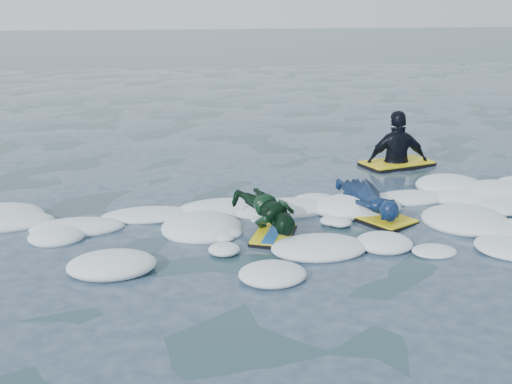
% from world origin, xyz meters
% --- Properties ---
extents(ground, '(120.00, 120.00, 0.00)m').
position_xyz_m(ground, '(0.00, 0.00, 0.00)').
color(ground, '#152E34').
rests_on(ground, ground).
extents(foam_band, '(12.00, 3.10, 0.30)m').
position_xyz_m(foam_band, '(0.00, 1.03, 0.00)').
color(foam_band, white).
rests_on(foam_band, ground).
extents(prone_woman_unit, '(0.95, 1.58, 0.39)m').
position_xyz_m(prone_woman_unit, '(1.50, 1.24, 0.20)').
color(prone_woman_unit, black).
rests_on(prone_woman_unit, ground).
extents(prone_child_unit, '(0.81, 1.30, 0.47)m').
position_xyz_m(prone_child_unit, '(0.09, 0.82, 0.24)').
color(prone_child_unit, black).
rests_on(prone_child_unit, ground).
extents(waiting_rider_unit, '(1.33, 0.96, 1.80)m').
position_xyz_m(waiting_rider_unit, '(2.83, 3.60, 0.05)').
color(waiting_rider_unit, black).
rests_on(waiting_rider_unit, ground).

